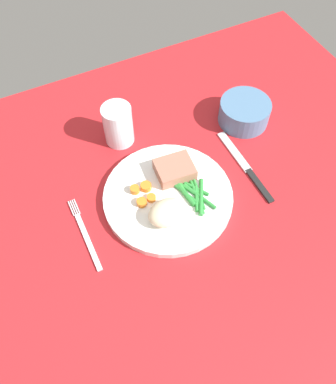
{
  "coord_description": "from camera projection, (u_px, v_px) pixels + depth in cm",
  "views": [
    {
      "loc": [
        -17.91,
        -37.27,
        70.15
      ],
      "look_at": [
        0.87,
        1.15,
        4.6
      ],
      "focal_mm": 37.05,
      "sensor_mm": 36.0,
      "label": 1
    }
  ],
  "objects": [
    {
      "name": "dining_table",
      "position": [
        167.0,
        207.0,
        0.81
      ],
      "size": [
        120.0,
        90.0,
        2.0
      ],
      "color": "red",
      "rests_on": "ground"
    },
    {
      "name": "dinner_plate",
      "position": [
        168.0,
        197.0,
        0.8
      ],
      "size": [
        26.09,
        26.09,
        1.6
      ],
      "primitive_type": "cylinder",
      "color": "white",
      "rests_on": "dining_table"
    },
    {
      "name": "meat_portion",
      "position": [
        175.0,
        170.0,
        0.81
      ],
      "size": [
        8.03,
        6.96,
        2.72
      ],
      "primitive_type": "cube",
      "rotation": [
        0.0,
        0.0,
        -0.09
      ],
      "color": "#A86B56",
      "rests_on": "dinner_plate"
    },
    {
      "name": "mashed_potatoes",
      "position": [
        168.0,
        213.0,
        0.75
      ],
      "size": [
        7.66,
        5.92,
        3.82
      ],
      "primitive_type": "ellipsoid",
      "color": "beige",
      "rests_on": "dinner_plate"
    },
    {
      "name": "carrot_slices",
      "position": [
        143.0,
        193.0,
        0.79
      ],
      "size": [
        4.39,
        5.26,
        1.3
      ],
      "color": "orange",
      "rests_on": "dinner_plate"
    },
    {
      "name": "green_beans",
      "position": [
        193.0,
        194.0,
        0.79
      ],
      "size": [
        6.42,
        10.07,
        0.88
      ],
      "color": "#2D8C38",
      "rests_on": "dinner_plate"
    },
    {
      "name": "fork",
      "position": [
        85.0,
        234.0,
        0.76
      ],
      "size": [
        1.44,
        16.6,
        0.4
      ],
      "rotation": [
        0.0,
        0.0,
        -0.02
      ],
      "color": "silver",
      "rests_on": "dining_table"
    },
    {
      "name": "knife",
      "position": [
        246.0,
        167.0,
        0.85
      ],
      "size": [
        1.7,
        20.5,
        0.64
      ],
      "rotation": [
        0.0,
        0.0,
        -0.04
      ],
      "color": "black",
      "rests_on": "dining_table"
    },
    {
      "name": "water_glass",
      "position": [
        118.0,
        127.0,
        0.86
      ],
      "size": [
        6.42,
        6.42,
        9.38
      ],
      "color": "silver",
      "rests_on": "dining_table"
    },
    {
      "name": "salad_bowl",
      "position": [
        245.0,
        111.0,
        0.9
      ],
      "size": [
        11.48,
        11.48,
        5.31
      ],
      "color": "#4C7299",
      "rests_on": "dining_table"
    }
  ]
}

